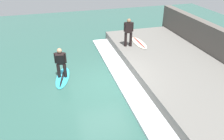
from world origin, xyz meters
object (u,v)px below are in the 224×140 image
surfboard_riding (63,77)px  surfboard_waiting_near (139,43)px  surfer_riding (61,61)px  surfer_waiting_near (128,31)px

surfboard_riding → surfboard_waiting_near: 5.11m
surfboard_riding → surfer_riding: (-0.00, 0.00, 0.86)m
surfer_riding → surfboard_riding: bearing=-45.0°
surfer_riding → surfboard_waiting_near: size_ratio=0.77×
surfer_waiting_near → surfboard_waiting_near: 1.20m
surfer_waiting_near → surfboard_waiting_near: surfer_waiting_near is taller
surfboard_waiting_near → surfer_riding: bearing=-157.9°
surfer_waiting_near → surfboard_waiting_near: size_ratio=0.83×
surfer_riding → surfer_waiting_near: (3.92, 1.68, 0.56)m
surfboard_riding → surfboard_waiting_near: size_ratio=1.09×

